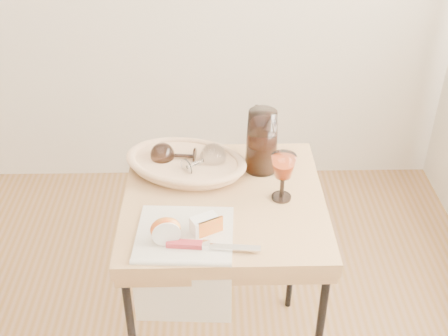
{
  "coord_description": "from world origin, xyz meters",
  "views": [
    {
      "loc": [
        0.62,
        -0.88,
        1.83
      ],
      "look_at": [
        0.65,
        0.5,
        0.9
      ],
      "focal_mm": 46.31,
      "sensor_mm": 36.0,
      "label": 1
    }
  ],
  "objects_px": {
    "bread_basket": "(186,165)",
    "apple_half": "(166,229)",
    "table_knife": "(209,245)",
    "side_table": "(224,288)",
    "goblet_lying_a": "(176,155)",
    "pitcher": "(262,141)",
    "wine_goblet": "(283,177)",
    "tea_towel": "(185,234)",
    "goblet_lying_b": "(202,161)"
  },
  "relations": [
    {
      "from": "tea_towel",
      "to": "goblet_lying_a",
      "type": "height_order",
      "value": "goblet_lying_a"
    },
    {
      "from": "tea_towel",
      "to": "goblet_lying_b",
      "type": "height_order",
      "value": "goblet_lying_b"
    },
    {
      "from": "bread_basket",
      "to": "goblet_lying_a",
      "type": "height_order",
      "value": "goblet_lying_a"
    },
    {
      "from": "bread_basket",
      "to": "table_knife",
      "type": "bearing_deg",
      "value": -61.86
    },
    {
      "from": "goblet_lying_a",
      "to": "wine_goblet",
      "type": "xyz_separation_m",
      "value": [
        0.32,
        -0.17,
        0.03
      ]
    },
    {
      "from": "bread_basket",
      "to": "goblet_lying_b",
      "type": "distance_m",
      "value": 0.06
    },
    {
      "from": "side_table",
      "to": "wine_goblet",
      "type": "relative_size",
      "value": 5.04
    },
    {
      "from": "goblet_lying_a",
      "to": "table_knife",
      "type": "relative_size",
      "value": 0.51
    },
    {
      "from": "pitcher",
      "to": "goblet_lying_b",
      "type": "bearing_deg",
      "value": -150.3
    },
    {
      "from": "bread_basket",
      "to": "table_knife",
      "type": "xyz_separation_m",
      "value": [
        0.08,
        -0.38,
        -0.01
      ]
    },
    {
      "from": "tea_towel",
      "to": "pitcher",
      "type": "height_order",
      "value": "pitcher"
    },
    {
      "from": "goblet_lying_b",
      "to": "table_knife",
      "type": "bearing_deg",
      "value": -123.87
    },
    {
      "from": "goblet_lying_a",
      "to": "apple_half",
      "type": "distance_m",
      "value": 0.36
    },
    {
      "from": "side_table",
      "to": "apple_half",
      "type": "bearing_deg",
      "value": -128.73
    },
    {
      "from": "pitcher",
      "to": "side_table",
      "type": "bearing_deg",
      "value": -109.04
    },
    {
      "from": "tea_towel",
      "to": "bread_basket",
      "type": "height_order",
      "value": "bread_basket"
    },
    {
      "from": "wine_goblet",
      "to": "apple_half",
      "type": "height_order",
      "value": "wine_goblet"
    },
    {
      "from": "side_table",
      "to": "bread_basket",
      "type": "bearing_deg",
      "value": 130.12
    },
    {
      "from": "wine_goblet",
      "to": "table_knife",
      "type": "bearing_deg",
      "value": -133.96
    },
    {
      "from": "side_table",
      "to": "bread_basket",
      "type": "height_order",
      "value": "bread_basket"
    },
    {
      "from": "goblet_lying_a",
      "to": "pitcher",
      "type": "distance_m",
      "value": 0.28
    },
    {
      "from": "side_table",
      "to": "goblet_lying_a",
      "type": "xyz_separation_m",
      "value": [
        -0.15,
        0.16,
        0.44
      ]
    },
    {
      "from": "wine_goblet",
      "to": "apple_half",
      "type": "bearing_deg",
      "value": -150.15
    },
    {
      "from": "bread_basket",
      "to": "goblet_lying_a",
      "type": "distance_m",
      "value": 0.04
    },
    {
      "from": "apple_half",
      "to": "table_knife",
      "type": "height_order",
      "value": "apple_half"
    },
    {
      "from": "apple_half",
      "to": "tea_towel",
      "type": "bearing_deg",
      "value": 21.62
    },
    {
      "from": "goblet_lying_b",
      "to": "apple_half",
      "type": "height_order",
      "value": "goblet_lying_b"
    },
    {
      "from": "side_table",
      "to": "bread_basket",
      "type": "relative_size",
      "value": 2.23
    },
    {
      "from": "bread_basket",
      "to": "apple_half",
      "type": "xyz_separation_m",
      "value": [
        -0.04,
        -0.34,
        0.02
      ]
    },
    {
      "from": "tea_towel",
      "to": "table_knife",
      "type": "relative_size",
      "value": 1.07
    },
    {
      "from": "bread_basket",
      "to": "wine_goblet",
      "type": "relative_size",
      "value": 2.26
    },
    {
      "from": "tea_towel",
      "to": "bread_basket",
      "type": "relative_size",
      "value": 0.77
    },
    {
      "from": "side_table",
      "to": "pitcher",
      "type": "bearing_deg",
      "value": 51.56
    },
    {
      "from": "goblet_lying_b",
      "to": "apple_half",
      "type": "distance_m",
      "value": 0.34
    },
    {
      "from": "pitcher",
      "to": "table_knife",
      "type": "bearing_deg",
      "value": -93.78
    },
    {
      "from": "tea_towel",
      "to": "wine_goblet",
      "type": "distance_m",
      "value": 0.34
    },
    {
      "from": "wine_goblet",
      "to": "pitcher",
      "type": "bearing_deg",
      "value": 107.1
    },
    {
      "from": "goblet_lying_a",
      "to": "goblet_lying_b",
      "type": "height_order",
      "value": "goblet_lying_b"
    },
    {
      "from": "apple_half",
      "to": "wine_goblet",
      "type": "bearing_deg",
      "value": 19.99
    },
    {
      "from": "bread_basket",
      "to": "apple_half",
      "type": "relative_size",
      "value": 4.15
    },
    {
      "from": "tea_towel",
      "to": "goblet_lying_a",
      "type": "relative_size",
      "value": 2.09
    },
    {
      "from": "goblet_lying_a",
      "to": "pitcher",
      "type": "xyz_separation_m",
      "value": [
        0.27,
        -0.0,
        0.05
      ]
    },
    {
      "from": "wine_goblet",
      "to": "apple_half",
      "type": "relative_size",
      "value": 1.83
    },
    {
      "from": "side_table",
      "to": "pitcher",
      "type": "distance_m",
      "value": 0.53
    },
    {
      "from": "apple_half",
      "to": "table_knife",
      "type": "xyz_separation_m",
      "value": [
        0.12,
        -0.03,
        -0.03
      ]
    },
    {
      "from": "pitcher",
      "to": "apple_half",
      "type": "xyz_separation_m",
      "value": [
        -0.29,
        -0.36,
        -0.06
      ]
    },
    {
      "from": "tea_towel",
      "to": "apple_half",
      "type": "xyz_separation_m",
      "value": [
        -0.05,
        -0.03,
        0.04
      ]
    },
    {
      "from": "side_table",
      "to": "goblet_lying_b",
      "type": "xyz_separation_m",
      "value": [
        -0.07,
        0.12,
        0.44
      ]
    },
    {
      "from": "goblet_lying_b",
      "to": "wine_goblet",
      "type": "bearing_deg",
      "value": -65.95
    },
    {
      "from": "side_table",
      "to": "apple_half",
      "type": "height_order",
      "value": "apple_half"
    }
  ]
}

